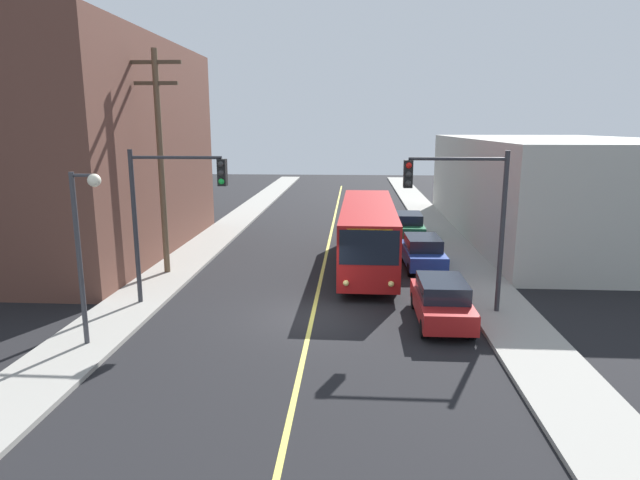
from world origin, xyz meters
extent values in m
plane|color=black|center=(0.00, 0.00, 0.00)|extent=(120.00, 120.00, 0.00)
cube|color=gray|center=(-7.25, 10.00, 0.07)|extent=(2.50, 90.00, 0.15)
cube|color=gray|center=(7.25, 10.00, 0.07)|extent=(2.50, 90.00, 0.15)
cube|color=#D8CC4C|center=(0.00, 15.00, 0.01)|extent=(0.16, 60.00, 0.01)
cube|color=brown|center=(-13.50, 9.73, 5.75)|extent=(10.00, 17.57, 11.50)
cube|color=black|center=(-8.54, 9.73, 1.60)|extent=(0.06, 12.30, 1.30)
cube|color=black|center=(-8.54, 9.73, 4.80)|extent=(0.06, 12.30, 1.30)
cube|color=black|center=(-8.54, 9.73, 8.00)|extent=(0.06, 12.30, 1.30)
cube|color=#B2B2A8|center=(14.50, 16.61, 3.12)|extent=(12.00, 24.79, 6.25)
cube|color=black|center=(8.54, 16.61, 1.60)|extent=(0.06, 17.35, 1.30)
cube|color=maroon|center=(2.20, 7.57, 1.83)|extent=(2.72, 12.03, 2.75)
cube|color=black|center=(2.12, 1.59, 2.35)|extent=(2.35, 0.11, 1.40)
cube|color=black|center=(2.28, 13.55, 2.45)|extent=(2.30, 0.11, 1.10)
cube|color=black|center=(0.95, 7.59, 2.35)|extent=(0.20, 10.20, 1.10)
cube|color=black|center=(3.45, 7.56, 2.35)|extent=(0.20, 10.20, 1.10)
cube|color=orange|center=(2.12, 1.60, 2.95)|extent=(1.79, 0.09, 0.30)
sphere|color=#F9D872|center=(1.22, 1.57, 0.90)|extent=(0.24, 0.24, 0.24)
sphere|color=#F9D872|center=(3.01, 1.54, 0.90)|extent=(0.24, 0.24, 0.24)
cylinder|color=black|center=(1.02, 3.39, 0.50)|extent=(0.31, 1.00, 1.00)
cylinder|color=black|center=(3.27, 3.36, 0.50)|extent=(0.31, 1.00, 1.00)
cylinder|color=black|center=(1.12, 11.09, 0.50)|extent=(0.31, 1.00, 1.00)
cylinder|color=black|center=(3.37, 11.06, 0.50)|extent=(0.31, 1.00, 1.00)
cube|color=maroon|center=(4.71, -0.22, 0.67)|extent=(1.81, 4.40, 0.70)
cube|color=black|center=(4.71, -0.22, 1.32)|extent=(1.62, 2.47, 0.60)
cylinder|color=black|center=(3.90, -1.71, 0.32)|extent=(0.22, 0.64, 0.64)
cylinder|color=black|center=(5.50, -1.72, 0.32)|extent=(0.22, 0.64, 0.64)
cylinder|color=black|center=(3.91, 1.29, 0.32)|extent=(0.22, 0.64, 0.64)
cylinder|color=black|center=(5.51, 1.28, 0.32)|extent=(0.22, 0.64, 0.64)
cube|color=navy|center=(4.96, 7.47, 0.67)|extent=(1.94, 4.46, 0.70)
cube|color=black|center=(4.96, 7.47, 1.32)|extent=(1.70, 2.52, 0.60)
cylinder|color=black|center=(4.21, 5.94, 0.32)|extent=(0.24, 0.65, 0.64)
cylinder|color=black|center=(5.81, 5.99, 0.32)|extent=(0.24, 0.65, 0.64)
cylinder|color=black|center=(4.11, 8.94, 0.32)|extent=(0.24, 0.65, 0.64)
cylinder|color=black|center=(5.71, 8.99, 0.32)|extent=(0.24, 0.65, 0.64)
cube|color=#196038|center=(4.94, 14.82, 0.67)|extent=(1.87, 4.43, 0.70)
cube|color=black|center=(4.94, 14.82, 1.32)|extent=(1.66, 2.49, 0.60)
cylinder|color=black|center=(4.12, 13.33, 0.32)|extent=(0.23, 0.64, 0.64)
cylinder|color=black|center=(5.72, 13.30, 0.32)|extent=(0.23, 0.64, 0.64)
cylinder|color=black|center=(4.16, 16.33, 0.32)|extent=(0.23, 0.64, 0.64)
cylinder|color=black|center=(5.76, 16.30, 0.32)|extent=(0.23, 0.64, 0.64)
cylinder|color=brown|center=(-7.41, 5.47, 5.27)|extent=(0.28, 0.28, 10.23)
cube|color=#4C3D2D|center=(-7.41, 5.47, 9.78)|extent=(2.40, 0.16, 0.16)
cube|color=#4C3D2D|center=(-7.41, 5.47, 8.88)|extent=(2.00, 0.16, 0.16)
cylinder|color=#2D2D33|center=(-6.95, 0.99, 3.15)|extent=(0.18, 0.18, 6.00)
cylinder|color=#2D2D33|center=(-5.20, 0.99, 5.85)|extent=(3.50, 0.12, 0.12)
cube|color=black|center=(-3.45, 0.99, 5.30)|extent=(0.32, 0.36, 1.00)
sphere|color=#2D2D2D|center=(-3.45, 0.80, 5.62)|extent=(0.22, 0.22, 0.22)
sphere|color=#2D2D2D|center=(-3.45, 0.80, 5.30)|extent=(0.22, 0.22, 0.22)
sphere|color=green|center=(-3.45, 0.80, 4.98)|extent=(0.22, 0.22, 0.22)
cylinder|color=#2D2D33|center=(6.95, 0.78, 3.15)|extent=(0.18, 0.18, 6.00)
cylinder|color=#2D2D33|center=(5.20, 0.78, 5.85)|extent=(3.50, 0.12, 0.12)
cube|color=black|center=(3.45, 0.78, 5.30)|extent=(0.32, 0.36, 1.00)
sphere|color=red|center=(3.45, 0.59, 5.62)|extent=(0.22, 0.22, 0.22)
sphere|color=#2D2D2D|center=(3.45, 0.59, 5.30)|extent=(0.22, 0.22, 0.22)
sphere|color=#2D2D2D|center=(3.45, 0.59, 4.98)|extent=(0.22, 0.22, 0.22)
cylinder|color=#38383D|center=(-7.05, -3.20, 2.90)|extent=(0.16, 0.16, 5.50)
cylinder|color=#38383D|center=(-6.70, -3.20, 5.55)|extent=(0.70, 0.10, 0.10)
sphere|color=#EAE5C6|center=(-6.35, -3.20, 5.40)|extent=(0.40, 0.40, 0.40)
camera|label=1|loc=(1.50, -19.02, 7.01)|focal=30.25mm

